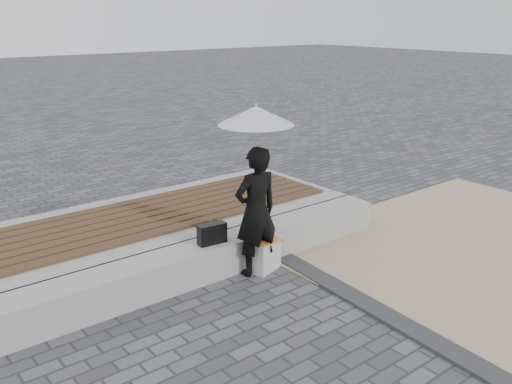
% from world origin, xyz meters
% --- Properties ---
extents(ground, '(80.00, 80.00, 0.00)m').
position_xyz_m(ground, '(0.00, 0.00, 0.00)').
color(ground, '#535358').
rests_on(ground, ground).
extents(edging_band, '(0.61, 5.20, 0.04)m').
position_xyz_m(edging_band, '(0.75, -0.50, 0.02)').
color(edging_band, '#323335').
rests_on(edging_band, ground).
extents(seating_ledge, '(5.00, 0.45, 0.40)m').
position_xyz_m(seating_ledge, '(0.00, 1.60, 0.20)').
color(seating_ledge, '#A3A39E').
rests_on(seating_ledge, ground).
extents(timber_platform, '(5.00, 2.00, 0.40)m').
position_xyz_m(timber_platform, '(0.00, 2.80, 0.20)').
color(timber_platform, '#A5A5A0').
rests_on(timber_platform, ground).
extents(timber_decking, '(4.60, 1.40, 0.04)m').
position_xyz_m(timber_decking, '(0.00, 2.80, 0.42)').
color(timber_decking, '#4E3A23').
rests_on(timber_decking, timber_platform).
extents(woman, '(0.58, 0.40, 1.53)m').
position_xyz_m(woman, '(0.36, 1.29, 0.76)').
color(woman, black).
rests_on(woman, ground).
extents(parasol, '(0.84, 0.84, 1.07)m').
position_xyz_m(parasol, '(0.36, 1.29, 1.87)').
color(parasol, silver).
rests_on(parasol, ground).
extents(handbag, '(0.35, 0.15, 0.24)m').
position_xyz_m(handbag, '(-0.07, 1.55, 0.52)').
color(handbag, black).
rests_on(handbag, seating_ledge).
extents(canvas_tote, '(0.41, 0.26, 0.40)m').
position_xyz_m(canvas_tote, '(0.50, 1.25, 0.20)').
color(canvas_tote, '#BABAB6').
rests_on(canvas_tote, ground).
extents(magazine, '(0.32, 0.25, 0.01)m').
position_xyz_m(magazine, '(0.50, 1.20, 0.40)').
color(magazine, red).
rests_on(magazine, canvas_tote).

